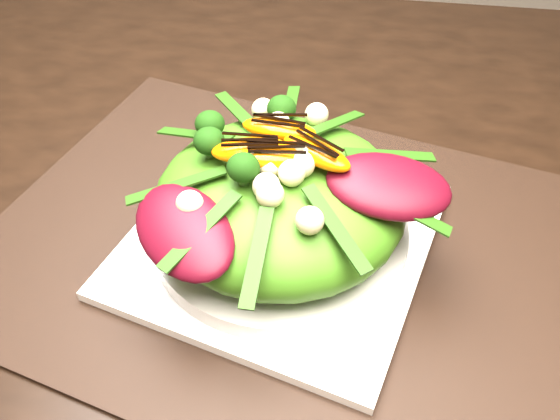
# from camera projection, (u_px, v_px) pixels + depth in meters

# --- Properties ---
(dining_table) EXTENTS (1.60, 0.90, 0.75)m
(dining_table) POSITION_uv_depth(u_px,v_px,m) (484.00, 221.00, 0.59)
(dining_table) COLOR black
(dining_table) RESTS_ON floor
(placemat) EXTENTS (0.60, 0.51, 0.00)m
(placemat) POSITION_uv_depth(u_px,v_px,m) (280.00, 244.00, 0.53)
(placemat) COLOR black
(placemat) RESTS_ON dining_table
(plate_base) EXTENTS (0.31, 0.31, 0.01)m
(plate_base) POSITION_uv_depth(u_px,v_px,m) (280.00, 239.00, 0.53)
(plate_base) COLOR white
(plate_base) RESTS_ON placemat
(salad_bowl) EXTENTS (0.28, 0.28, 0.02)m
(salad_bowl) POSITION_uv_depth(u_px,v_px,m) (280.00, 229.00, 0.52)
(salad_bowl) COLOR silver
(salad_bowl) RESTS_ON plate_base
(lettuce_mound) EXTENTS (0.28, 0.28, 0.08)m
(lettuce_mound) POSITION_uv_depth(u_px,v_px,m) (280.00, 199.00, 0.50)
(lettuce_mound) COLOR #3D7014
(lettuce_mound) RESTS_ON salad_bowl
(radicchio_leaf) EXTENTS (0.10, 0.07, 0.02)m
(radicchio_leaf) POSITION_uv_depth(u_px,v_px,m) (389.00, 186.00, 0.46)
(radicchio_leaf) COLOR #3D0610
(radicchio_leaf) RESTS_ON lettuce_mound
(orange_segment) EXTENTS (0.06, 0.03, 0.02)m
(orange_segment) POSITION_uv_depth(u_px,v_px,m) (267.00, 130.00, 0.49)
(orange_segment) COLOR #DC5F03
(orange_segment) RESTS_ON lettuce_mound
(broccoli_floret) EXTENTS (0.04, 0.04, 0.04)m
(broccoli_floret) POSITION_uv_depth(u_px,v_px,m) (225.00, 130.00, 0.48)
(broccoli_floret) COLOR black
(broccoli_floret) RESTS_ON lettuce_mound
(macadamia_nut) EXTENTS (0.02, 0.02, 0.02)m
(macadamia_nut) POSITION_uv_depth(u_px,v_px,m) (324.00, 209.00, 0.43)
(macadamia_nut) COLOR #F2EAAA
(macadamia_nut) RESTS_ON lettuce_mound
(balsamic_drizzle) EXTENTS (0.04, 0.00, 0.00)m
(balsamic_drizzle) POSITION_uv_depth(u_px,v_px,m) (267.00, 121.00, 0.48)
(balsamic_drizzle) COLOR black
(balsamic_drizzle) RESTS_ON orange_segment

